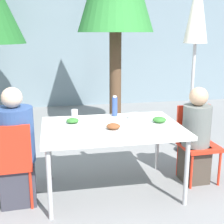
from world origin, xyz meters
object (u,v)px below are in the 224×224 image
object	(u,v)px
person_right	(196,138)
salad_bowl	(136,116)
chair_left	(11,159)
bottle	(115,106)
chair_right	(196,137)
person_left	(16,151)
closed_umbrella	(197,20)
drinking_cup	(75,113)

from	to	relation	value
person_right	salad_bowl	bearing A→B (deg)	-18.21
chair_left	bottle	distance (m)	1.28
chair_right	bottle	world-z (taller)	bottle
person_left	salad_bowl	bearing A→B (deg)	9.03
chair_left	person_right	xyz separation A→B (m)	(1.98, 0.17, 0.02)
closed_umbrella	drinking_cup	xyz separation A→B (m)	(-1.67, -0.50, -1.05)
chair_left	bottle	world-z (taller)	bottle
chair_left	person_left	distance (m)	0.11
chair_right	person_right	distance (m)	0.10
chair_right	salad_bowl	world-z (taller)	chair_right
person_right	bottle	distance (m)	0.98
person_left	person_right	xyz separation A→B (m)	(1.93, 0.09, -0.03)
person_left	closed_umbrella	world-z (taller)	closed_umbrella
person_left	person_right	bearing A→B (deg)	-0.40
person_left	chair_right	bearing A→B (deg)	1.91
bottle	salad_bowl	bearing A→B (deg)	-38.34
person_left	person_right	world-z (taller)	person_left
chair_right	person_right	size ratio (longest dim) A/B	0.78
person_left	chair_right	size ratio (longest dim) A/B	1.37
chair_right	salad_bowl	size ratio (longest dim) A/B	5.01
chair_left	chair_right	xyz separation A→B (m)	(2.02, 0.26, 0.00)
person_left	chair_left	bearing A→B (deg)	-121.88
chair_right	drinking_cup	world-z (taller)	chair_right
person_right	closed_umbrella	xyz separation A→B (m)	(0.35, 0.90, 1.30)
chair_left	chair_right	size ratio (longest dim) A/B	1.00
person_left	chair_right	distance (m)	1.98
chair_left	person_right	world-z (taller)	person_right
chair_left	bottle	xyz separation A→B (m)	(1.12, 0.52, 0.34)
bottle	drinking_cup	size ratio (longest dim) A/B	2.76
chair_right	closed_umbrella	size ratio (longest dim) A/B	0.35
person_right	chair_left	bearing A→B (deg)	2.73
person_left	bottle	bearing A→B (deg)	19.28
chair_left	closed_umbrella	bearing A→B (deg)	21.67
chair_left	drinking_cup	size ratio (longest dim) A/B	9.94
chair_left	drinking_cup	world-z (taller)	chair_left
chair_left	salad_bowl	world-z (taller)	chair_left
person_right	salad_bowl	size ratio (longest dim) A/B	6.41
person_left	drinking_cup	world-z (taller)	person_left
person_right	drinking_cup	xyz separation A→B (m)	(-1.32, 0.39, 0.25)
person_left	bottle	world-z (taller)	person_left
person_left	chair_right	xyz separation A→B (m)	(1.98, 0.17, -0.05)
bottle	closed_umbrella	bearing A→B (deg)	24.42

